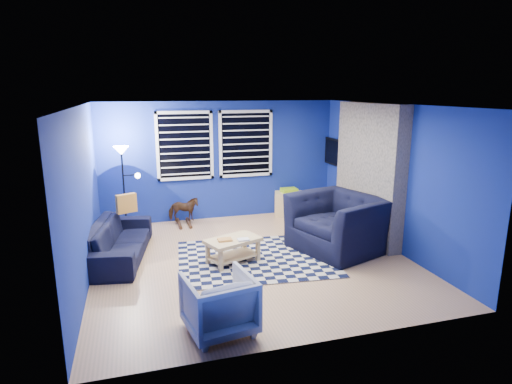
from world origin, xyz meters
TOP-DOWN VIEW (x-y plane):
  - floor at (0.00, 0.00)m, footprint 5.00×5.00m
  - ceiling at (0.00, 0.00)m, footprint 5.00×5.00m
  - wall_back at (0.00, 2.50)m, footprint 5.00×0.00m
  - wall_left at (-2.50, 0.00)m, footprint 0.00×5.00m
  - wall_right at (2.50, 0.00)m, footprint 0.00×5.00m
  - fireplace at (2.36, 0.50)m, footprint 0.65×2.00m
  - window_left at (-0.75, 2.46)m, footprint 1.17×0.06m
  - window_right at (0.55, 2.46)m, footprint 1.17×0.06m
  - tv at (2.45, 2.00)m, footprint 0.07×1.00m
  - rug at (0.06, 0.01)m, footprint 2.68×2.23m
  - sofa at (-2.10, 0.67)m, footprint 2.17×1.15m
  - armchair_big at (1.55, 0.03)m, footprint 1.81×1.70m
  - armchair_bent at (-0.94, -1.97)m, footprint 0.86×0.88m
  - rocking_horse at (-0.86, 2.17)m, footprint 0.38×0.66m
  - coffee_table at (-0.33, -0.05)m, footprint 0.97×0.77m
  - cabinet at (1.47, 2.25)m, footprint 0.73×0.59m
  - floor_lamp at (-1.97, 1.95)m, footprint 0.46×0.28m
  - throw_pillow at (-1.95, 1.28)m, footprint 0.37×0.23m

SIDE VIEW (x-z plane):
  - floor at x=0.00m, z-range 0.00..0.00m
  - rug at x=0.06m, z-range 0.00..0.02m
  - cabinet at x=1.47m, z-range -0.03..0.58m
  - coffee_table at x=-0.33m, z-range 0.08..0.51m
  - sofa at x=-2.10m, z-range 0.00..0.60m
  - rocking_horse at x=-0.86m, z-range 0.07..0.59m
  - armchair_bent at x=-0.94m, z-range 0.00..0.69m
  - armchair_big at x=1.55m, z-range 0.00..0.95m
  - throw_pillow at x=-1.95m, z-range 0.60..0.94m
  - fireplace at x=2.36m, z-range -0.05..2.45m
  - wall_back at x=0.00m, z-range -1.25..3.75m
  - wall_left at x=-2.50m, z-range -1.25..3.75m
  - wall_right at x=2.50m, z-range -1.25..3.75m
  - floor_lamp at x=-1.97m, z-range 0.54..2.24m
  - tv at x=2.45m, z-range 1.11..1.69m
  - window_left at x=-0.75m, z-range 0.89..2.31m
  - window_right at x=0.55m, z-range 0.89..2.31m
  - ceiling at x=0.00m, z-range 2.50..2.50m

